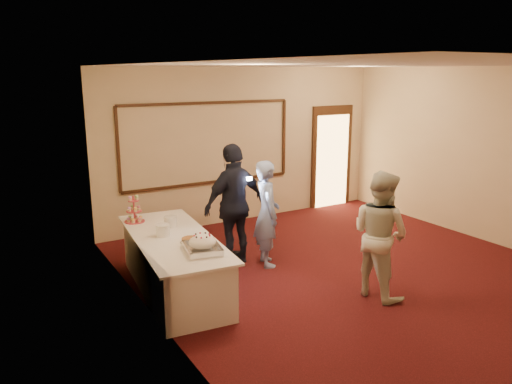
{
  "coord_description": "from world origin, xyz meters",
  "views": [
    {
      "loc": [
        -4.76,
        -4.99,
        2.92
      ],
      "look_at": [
        -1.06,
        1.28,
        1.15
      ],
      "focal_mm": 35.0,
      "sensor_mm": 36.0,
      "label": 1
    }
  ],
  "objects_px": {
    "cupcake_stand": "(134,212)",
    "woman": "(380,234)",
    "plate_stack_b": "(171,221)",
    "man": "(267,213)",
    "buffet_table": "(174,264)",
    "plate_stack_a": "(163,230)",
    "tart": "(191,240)",
    "pavlova_tray": "(202,244)",
    "guest": "(235,205)"
  },
  "relations": [
    {
      "from": "plate_stack_b",
      "to": "man",
      "type": "distance_m",
      "value": 1.47
    },
    {
      "from": "cupcake_stand",
      "to": "tart",
      "type": "relative_size",
      "value": 1.63
    },
    {
      "from": "tart",
      "to": "pavlova_tray",
      "type": "bearing_deg",
      "value": -91.37
    },
    {
      "from": "tart",
      "to": "guest",
      "type": "height_order",
      "value": "guest"
    },
    {
      "from": "man",
      "to": "woman",
      "type": "bearing_deg",
      "value": -140.91
    },
    {
      "from": "woman",
      "to": "guest",
      "type": "xyz_separation_m",
      "value": [
        -1.1,
        1.96,
        0.09
      ]
    },
    {
      "from": "tart",
      "to": "guest",
      "type": "bearing_deg",
      "value": 36.43
    },
    {
      "from": "plate_stack_b",
      "to": "man",
      "type": "xyz_separation_m",
      "value": [
        1.45,
        -0.26,
        -0.03
      ]
    },
    {
      "from": "cupcake_stand",
      "to": "woman",
      "type": "xyz_separation_m",
      "value": [
        2.52,
        -2.42,
        -0.08
      ]
    },
    {
      "from": "buffet_table",
      "to": "plate_stack_a",
      "type": "xyz_separation_m",
      "value": [
        -0.1,
        0.09,
        0.46
      ]
    },
    {
      "from": "buffet_table",
      "to": "guest",
      "type": "relative_size",
      "value": 1.41
    },
    {
      "from": "guest",
      "to": "tart",
      "type": "bearing_deg",
      "value": 25.4
    },
    {
      "from": "cupcake_stand",
      "to": "pavlova_tray",
      "type": "bearing_deg",
      "value": -78.2
    },
    {
      "from": "pavlova_tray",
      "to": "plate_stack_a",
      "type": "xyz_separation_m",
      "value": [
        -0.21,
        0.8,
        -0.01
      ]
    },
    {
      "from": "tart",
      "to": "guest",
      "type": "distance_m",
      "value": 1.34
    },
    {
      "from": "buffet_table",
      "to": "plate_stack_b",
      "type": "height_order",
      "value": "plate_stack_b"
    },
    {
      "from": "buffet_table",
      "to": "plate_stack_a",
      "type": "height_order",
      "value": "plate_stack_a"
    },
    {
      "from": "pavlova_tray",
      "to": "man",
      "type": "height_order",
      "value": "man"
    },
    {
      "from": "pavlova_tray",
      "to": "plate_stack_b",
      "type": "height_order",
      "value": "pavlova_tray"
    },
    {
      "from": "plate_stack_b",
      "to": "man",
      "type": "height_order",
      "value": "man"
    },
    {
      "from": "plate_stack_b",
      "to": "woman",
      "type": "height_order",
      "value": "woman"
    },
    {
      "from": "cupcake_stand",
      "to": "woman",
      "type": "bearing_deg",
      "value": -43.78
    },
    {
      "from": "woman",
      "to": "cupcake_stand",
      "type": "bearing_deg",
      "value": 39.42
    },
    {
      "from": "buffet_table",
      "to": "plate_stack_b",
      "type": "xyz_separation_m",
      "value": [
        0.14,
        0.43,
        0.46
      ]
    },
    {
      "from": "buffet_table",
      "to": "plate_stack_a",
      "type": "bearing_deg",
      "value": 137.15
    },
    {
      "from": "tart",
      "to": "woman",
      "type": "xyz_separation_m",
      "value": [
        2.17,
        -1.17,
        0.05
      ]
    },
    {
      "from": "pavlova_tray",
      "to": "man",
      "type": "bearing_deg",
      "value": 30.85
    },
    {
      "from": "man",
      "to": "buffet_table",
      "type": "bearing_deg",
      "value": 112.31
    },
    {
      "from": "pavlova_tray",
      "to": "tart",
      "type": "bearing_deg",
      "value": 88.63
    },
    {
      "from": "plate_stack_a",
      "to": "guest",
      "type": "xyz_separation_m",
      "value": [
        1.29,
        0.37,
        0.09
      ]
    },
    {
      "from": "guest",
      "to": "cupcake_stand",
      "type": "bearing_deg",
      "value": -28.76
    },
    {
      "from": "tart",
      "to": "buffet_table",
      "type": "bearing_deg",
      "value": 110.42
    },
    {
      "from": "woman",
      "to": "buffet_table",
      "type": "bearing_deg",
      "value": 50.11
    },
    {
      "from": "cupcake_stand",
      "to": "guest",
      "type": "distance_m",
      "value": 1.49
    },
    {
      "from": "cupcake_stand",
      "to": "tart",
      "type": "xyz_separation_m",
      "value": [
        0.35,
        -1.24,
        -0.13
      ]
    },
    {
      "from": "buffet_table",
      "to": "woman",
      "type": "xyz_separation_m",
      "value": [
        2.29,
        -1.49,
        0.46
      ]
    },
    {
      "from": "plate_stack_b",
      "to": "pavlova_tray",
      "type": "bearing_deg",
      "value": -91.43
    },
    {
      "from": "buffet_table",
      "to": "guest",
      "type": "xyz_separation_m",
      "value": [
        1.19,
        0.47,
        0.55
      ]
    },
    {
      "from": "man",
      "to": "woman",
      "type": "relative_size",
      "value": 0.97
    },
    {
      "from": "man",
      "to": "cupcake_stand",
      "type": "bearing_deg",
      "value": 83.62
    },
    {
      "from": "plate_stack_a",
      "to": "man",
      "type": "xyz_separation_m",
      "value": [
        1.69,
        0.08,
        -0.03
      ]
    },
    {
      "from": "plate_stack_a",
      "to": "man",
      "type": "height_order",
      "value": "man"
    },
    {
      "from": "buffet_table",
      "to": "cupcake_stand",
      "type": "bearing_deg",
      "value": 104.07
    },
    {
      "from": "buffet_table",
      "to": "tart",
      "type": "distance_m",
      "value": 0.53
    },
    {
      "from": "cupcake_stand",
      "to": "plate_stack_b",
      "type": "relative_size",
      "value": 2.35
    },
    {
      "from": "cupcake_stand",
      "to": "woman",
      "type": "height_order",
      "value": "woman"
    },
    {
      "from": "cupcake_stand",
      "to": "man",
      "type": "distance_m",
      "value": 1.97
    },
    {
      "from": "plate_stack_b",
      "to": "man",
      "type": "relative_size",
      "value": 0.11
    },
    {
      "from": "buffet_table",
      "to": "tart",
      "type": "relative_size",
      "value": 10.0
    },
    {
      "from": "man",
      "to": "plate_stack_a",
      "type": "bearing_deg",
      "value": 108.72
    }
  ]
}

